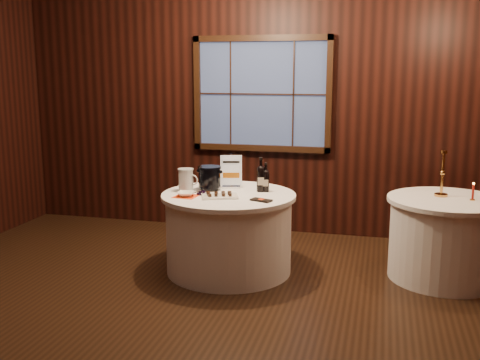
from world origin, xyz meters
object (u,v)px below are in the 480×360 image
(sign_stand, at_px, (231,176))
(red_candle, at_px, (473,193))
(chocolate_box, at_px, (261,200))
(grape_bunch, at_px, (202,193))
(port_bottle_left, at_px, (261,177))
(chocolate_plate, at_px, (220,195))
(brass_candlestick, at_px, (442,180))
(port_bottle_right, at_px, (266,179))
(glass_pitcher, at_px, (186,180))
(main_table, at_px, (229,232))
(cracker_bowl, at_px, (186,194))
(side_table, at_px, (445,239))
(ice_bucket, at_px, (210,177))

(sign_stand, relative_size, red_candle, 2.06)
(chocolate_box, bearing_deg, grape_bunch, -169.67)
(port_bottle_left, height_order, chocolate_plate, port_bottle_left)
(brass_candlestick, bearing_deg, sign_stand, -176.49)
(port_bottle_right, xyz_separation_m, chocolate_plate, (-0.36, -0.35, -0.10))
(sign_stand, relative_size, glass_pitcher, 1.54)
(grape_bunch, bearing_deg, sign_stand, 65.39)
(brass_candlestick, bearing_deg, main_table, -168.66)
(chocolate_plate, distance_m, brass_candlestick, 2.07)
(port_bottle_right, distance_m, cracker_bowl, 0.79)
(cracker_bowl, distance_m, red_candle, 2.61)
(sign_stand, bearing_deg, side_table, -13.87)
(sign_stand, relative_size, port_bottle_left, 1.02)
(chocolate_plate, relative_size, cracker_bowl, 2.38)
(ice_bucket, xyz_separation_m, brass_candlestick, (2.18, 0.27, 0.03))
(sign_stand, bearing_deg, glass_pitcher, -160.62)
(side_table, relative_size, glass_pitcher, 4.89)
(main_table, distance_m, ice_bucket, 0.57)
(main_table, distance_m, brass_candlestick, 2.06)
(port_bottle_right, bearing_deg, port_bottle_left, 177.19)
(port_bottle_left, xyz_separation_m, chocolate_plate, (-0.31, -0.34, -0.13))
(side_table, xyz_separation_m, grape_bunch, (-2.23, -0.42, 0.40))
(ice_bucket, distance_m, chocolate_plate, 0.36)
(main_table, distance_m, sign_stand, 0.57)
(sign_stand, relative_size, port_bottle_right, 1.21)
(chocolate_box, distance_m, brass_candlestick, 1.70)
(main_table, distance_m, glass_pitcher, 0.66)
(ice_bucket, distance_m, red_candle, 2.44)
(chocolate_plate, height_order, brass_candlestick, brass_candlestick)
(side_table, distance_m, sign_stand, 2.11)
(port_bottle_left, bearing_deg, glass_pitcher, -178.75)
(main_table, bearing_deg, red_candle, 7.08)
(chocolate_plate, bearing_deg, chocolate_box, -7.06)
(glass_pitcher, height_order, brass_candlestick, brass_candlestick)
(grape_bunch, bearing_deg, ice_bucket, 89.57)
(side_table, height_order, cracker_bowl, cracker_bowl)
(sign_stand, height_order, brass_candlestick, brass_candlestick)
(port_bottle_right, xyz_separation_m, ice_bucket, (-0.55, -0.06, 0.00))
(main_table, bearing_deg, port_bottle_right, 29.32)
(grape_bunch, distance_m, cracker_bowl, 0.15)
(port_bottle_left, bearing_deg, cracker_bowl, -159.98)
(sign_stand, bearing_deg, cracker_bowl, -136.81)
(sign_stand, height_order, chocolate_box, sign_stand)
(ice_bucket, bearing_deg, main_table, -28.01)
(main_table, relative_size, sign_stand, 3.76)
(side_table, height_order, red_candle, red_candle)
(port_bottle_right, bearing_deg, ice_bucket, 173.43)
(main_table, distance_m, red_candle, 2.27)
(glass_pitcher, bearing_deg, ice_bucket, 33.66)
(side_table, distance_m, ice_bucket, 2.29)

